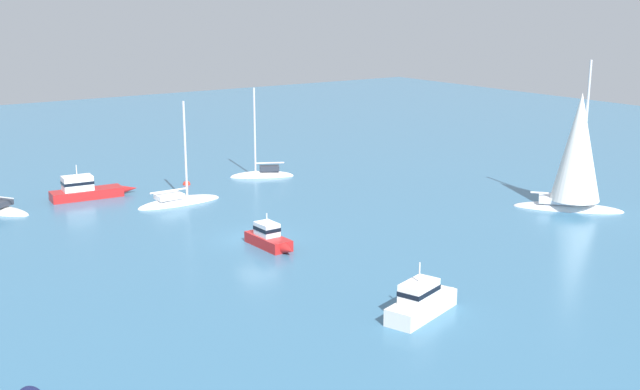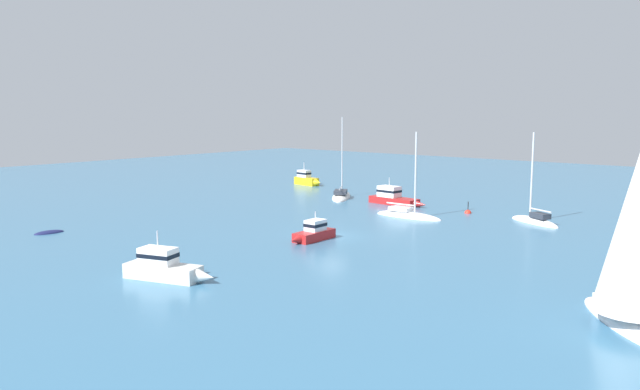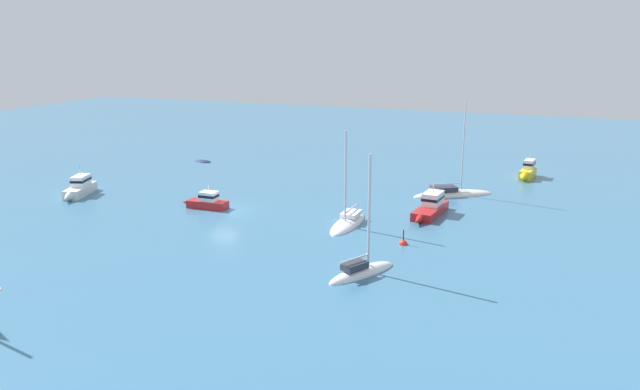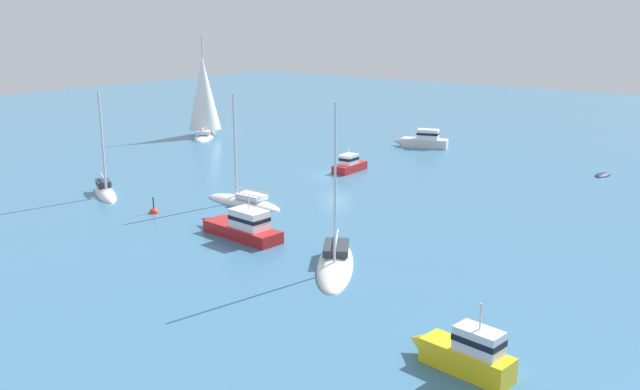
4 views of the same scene
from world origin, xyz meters
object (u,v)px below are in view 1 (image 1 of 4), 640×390
(sailboat, at_px, (577,156))
(powerboat_1, at_px, (86,190))
(yacht, at_px, (262,175))
(ketch_1, at_px, (179,202))
(powerboat, at_px, (423,300))
(channel_buoy, at_px, (187,184))
(cabin_cruiser, at_px, (269,238))

(sailboat, bearing_deg, powerboat_1, -170.36)
(powerboat_1, bearing_deg, sailboat, -34.82)
(yacht, xyz_separation_m, ketch_1, (-4.46, 10.11, -0.05))
(powerboat, bearing_deg, sailboat, 3.01)
(yacht, relative_size, powerboat_1, 1.22)
(powerboat, xyz_separation_m, powerboat_1, (32.85, 5.81, -0.02))
(channel_buoy, bearing_deg, powerboat_1, 88.82)
(sailboat, bearing_deg, channel_buoy, 179.77)
(sailboat, bearing_deg, yacht, 169.79)
(channel_buoy, bearing_deg, cabin_cruiser, 170.19)
(yacht, bearing_deg, channel_buoy, 18.96)
(ketch_1, relative_size, powerboat_1, 1.21)
(powerboat, distance_m, sailboat, 24.73)
(powerboat_1, bearing_deg, ketch_1, -41.80)
(powerboat, relative_size, powerboat_1, 0.85)
(powerboat, height_order, cabin_cruiser, powerboat)
(powerboat, relative_size, channel_buoy, 4.04)
(powerboat_1, bearing_deg, cabin_cruiser, -69.35)
(yacht, bearing_deg, powerboat_1, 22.94)
(ketch_1, relative_size, channel_buoy, 5.78)
(powerboat_1, bearing_deg, channel_buoy, 3.96)
(yacht, relative_size, sailboat, 0.73)
(powerboat_1, bearing_deg, yacht, 0.74)
(yacht, distance_m, powerboat_1, 15.44)
(yacht, distance_m, ketch_1, 11.05)
(powerboat, height_order, channel_buoy, powerboat)
(yacht, height_order, sailboat, sailboat)
(cabin_cruiser, xyz_separation_m, channel_buoy, (18.86, -3.26, -0.58))
(ketch_1, bearing_deg, cabin_cruiser, -90.39)
(powerboat, relative_size, cabin_cruiser, 1.29)
(powerboat, distance_m, channel_buoy, 32.79)
(sailboat, distance_m, channel_buoy, 31.47)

